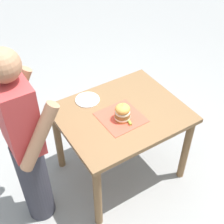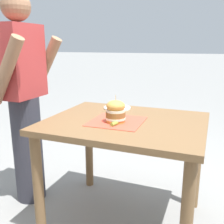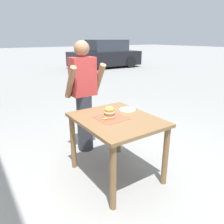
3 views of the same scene
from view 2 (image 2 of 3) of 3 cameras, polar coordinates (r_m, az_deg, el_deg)
name	(u,v)px [view 2 (image 2 of 3)]	position (r m, az deg, el deg)	size (l,w,h in m)	color
ground_plane	(124,220)	(2.18, 2.65, -22.35)	(80.00, 80.00, 0.00)	gray
patio_table	(125,138)	(1.86, 2.88, -5.71)	(0.88, 1.08, 0.80)	brown
serving_paper	(117,121)	(1.79, 1.04, -2.04)	(0.35, 0.35, 0.00)	#D64C38
sandwich	(116,111)	(1.75, 0.79, 0.14)	(0.14, 0.14, 0.18)	gold
pickle_spear	(116,123)	(1.70, 0.89, -2.41)	(0.02, 0.02, 0.10)	#8EA83D
side_plate_with_forks	(117,108)	(2.15, 1.13, 0.92)	(0.22, 0.22, 0.02)	white
diner_across_table	(25,99)	(2.22, -18.50, 2.75)	(0.55, 0.35, 1.69)	#33333D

